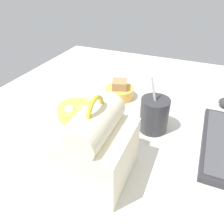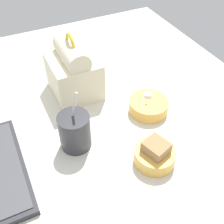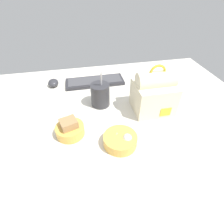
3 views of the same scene
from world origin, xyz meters
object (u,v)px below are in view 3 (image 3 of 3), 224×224
object	(u,v)px
keyboard	(95,82)
bento_bowl_snacks	(121,140)
computer_mouse	(53,83)
bento_bowl_sandwich	(70,129)
soup_cup	(100,95)
lunch_bag	(154,94)

from	to	relation	value
keyboard	bento_bowl_snacks	distance (cm)	46.95
keyboard	computer_mouse	world-z (taller)	computer_mouse
keyboard	computer_mouse	size ratio (longest dim) A/B	4.66
bento_bowl_snacks	bento_bowl_sandwich	bearing A→B (deg)	154.41
soup_cup	bento_bowl_sandwich	size ratio (longest dim) A/B	1.64
keyboard	bento_bowl_snacks	world-z (taller)	bento_bowl_snacks
computer_mouse	bento_bowl_snacks	bearing A→B (deg)	-60.85
keyboard	computer_mouse	xyz separation A→B (cm)	(-23.12, 1.80, 0.85)
bento_bowl_sandwich	computer_mouse	world-z (taller)	bento_bowl_sandwich
keyboard	bento_bowl_sandwich	xyz separation A→B (cm)	(-14.65, -37.85, 1.70)
bento_bowl_snacks	computer_mouse	distance (cm)	55.61
soup_cup	computer_mouse	size ratio (longest dim) A/B	2.60
soup_cup	bento_bowl_sandwich	bearing A→B (deg)	-130.84
keyboard	bento_bowl_sandwich	distance (cm)	40.62
soup_cup	bento_bowl_snacks	size ratio (longest dim) A/B	1.45
keyboard	lunch_bag	bearing A→B (deg)	-51.61
bento_bowl_sandwich	computer_mouse	xyz separation A→B (cm)	(-8.47, 39.65, -0.85)
soup_cup	bento_bowl_snacks	world-z (taller)	soup_cup
keyboard	computer_mouse	bearing A→B (deg)	175.56
lunch_bag	soup_cup	bearing A→B (deg)	160.17
lunch_bag	bento_bowl_snacks	xyz separation A→B (cm)	(-18.99, -17.79, -6.34)
soup_cup	computer_mouse	world-z (taller)	soup_cup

